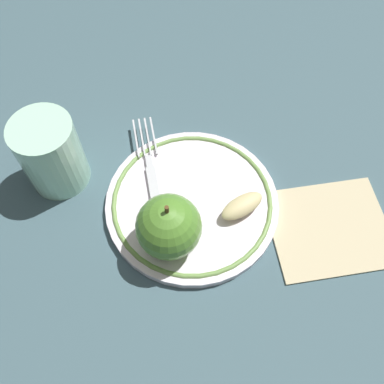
# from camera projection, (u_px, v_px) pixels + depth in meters

# --- Properties ---
(ground_plane) EXTENTS (2.00, 2.00, 0.00)m
(ground_plane) POSITION_uv_depth(u_px,v_px,m) (183.00, 213.00, 0.54)
(ground_plane) COLOR #415E67
(plate) EXTENTS (0.22, 0.22, 0.01)m
(plate) POSITION_uv_depth(u_px,v_px,m) (192.00, 203.00, 0.54)
(plate) COLOR white
(plate) RESTS_ON ground_plane
(apple_red_whole) EXTENTS (0.07, 0.07, 0.08)m
(apple_red_whole) POSITION_uv_depth(u_px,v_px,m) (169.00, 227.00, 0.47)
(apple_red_whole) COLOR #579131
(apple_red_whole) RESTS_ON plate
(apple_slice_front) EXTENTS (0.06, 0.04, 0.02)m
(apple_slice_front) POSITION_uv_depth(u_px,v_px,m) (242.00, 206.00, 0.52)
(apple_slice_front) COLOR beige
(apple_slice_front) RESTS_ON plate
(fork) EXTENTS (0.04, 0.18, 0.00)m
(fork) POSITION_uv_depth(u_px,v_px,m) (152.00, 176.00, 0.55)
(fork) COLOR silver
(fork) RESTS_ON plate
(drinking_glass) EXTENTS (0.08, 0.08, 0.10)m
(drinking_glass) POSITION_uv_depth(u_px,v_px,m) (51.00, 154.00, 0.52)
(drinking_glass) COLOR #B5EDCE
(drinking_glass) RESTS_ON ground_plane
(napkin_folded) EXTENTS (0.16, 0.14, 0.01)m
(napkin_folded) POSITION_uv_depth(u_px,v_px,m) (330.00, 227.00, 0.53)
(napkin_folded) COLOR beige
(napkin_folded) RESTS_ON ground_plane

